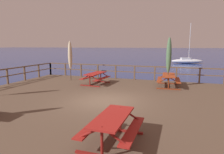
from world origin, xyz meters
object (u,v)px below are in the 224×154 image
picnic_table_back_right (169,78)px  patio_umbrella_tall_back_left (169,56)px  sailboat_distant (187,61)px  picnic_table_mid_centre (112,123)px  patio_umbrella_short_back (70,55)px  picnic_table_front_left (96,76)px

picnic_table_back_right → patio_umbrella_tall_back_left: bearing=-122.3°
picnic_table_back_right → sailboat_distant: 28.52m
picnic_table_mid_centre → sailboat_distant: sailboat_distant is taller
picnic_table_mid_centre → patio_umbrella_short_back: (-6.20, 8.25, 1.32)m
picnic_table_front_left → patio_umbrella_tall_back_left: size_ratio=0.66×
picnic_table_back_right → picnic_table_front_left: 4.84m
picnic_table_mid_centre → patio_umbrella_short_back: bearing=126.9°
picnic_table_back_right → patio_umbrella_tall_back_left: (-0.05, -0.07, 1.42)m
patio_umbrella_tall_back_left → sailboat_distant: bearing=86.1°
patio_umbrella_short_back → patio_umbrella_tall_back_left: (7.14, -0.09, 0.11)m
picnic_table_front_left → patio_umbrella_short_back: (-2.42, 0.80, 1.32)m
patio_umbrella_tall_back_left → sailboat_distant: size_ratio=0.41×
picnic_table_mid_centre → picnic_table_back_right: bearing=83.2°
sailboat_distant → picnic_table_mid_centre: bearing=-94.5°
sailboat_distant → picnic_table_back_right: bearing=-93.8°
picnic_table_front_left → patio_umbrella_short_back: 2.87m
picnic_table_back_right → picnic_table_mid_centre: bearing=-96.8°
picnic_table_front_left → patio_umbrella_short_back: bearing=161.7°
picnic_table_front_left → sailboat_distant: 30.00m
picnic_table_back_right → picnic_table_front_left: bearing=-170.6°
picnic_table_front_left → picnic_table_back_right: bearing=9.4°
patio_umbrella_short_back → patio_umbrella_tall_back_left: bearing=-0.7°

